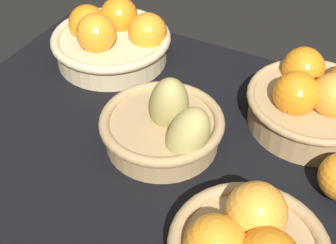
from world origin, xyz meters
The scene contains 4 objects.
market_tray centered at (0.00, 0.00, 1.50)cm, with size 84.00×72.00×3.00cm, color black.
basket_far_left centered at (-21.83, 21.01, 7.73)cm, with size 25.13×25.13×12.21cm.
basket_far_right centered at (21.60, 20.20, 7.92)cm, with size 24.12×24.12×12.25cm.
basket_center_pears centered at (0.81, 2.41, 7.20)cm, with size 22.25×21.45×13.77cm.
Camera 1 is at (29.69, -52.01, 62.42)cm, focal length 52.17 mm.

